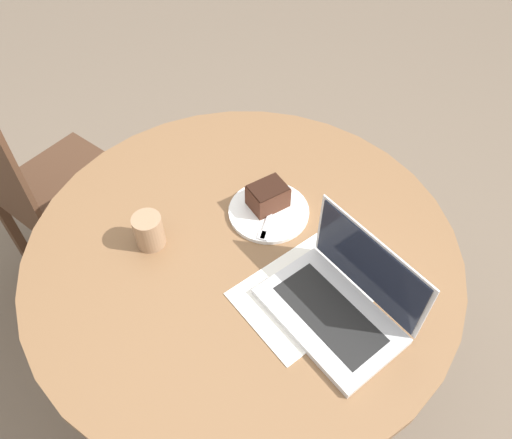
% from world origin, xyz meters
% --- Properties ---
extents(ground_plane, '(12.00, 12.00, 0.00)m').
position_xyz_m(ground_plane, '(0.00, 0.00, 0.00)').
color(ground_plane, '#6B5B4C').
extents(dining_table, '(1.13, 1.13, 0.77)m').
position_xyz_m(dining_table, '(0.00, 0.00, 0.63)').
color(dining_table, brown).
rests_on(dining_table, ground_plane).
extents(chair, '(0.48, 0.48, 0.96)m').
position_xyz_m(chair, '(-0.06, -0.86, 0.50)').
color(chair, '#472D1E').
rests_on(chair, ground_plane).
extents(paper_document, '(0.37, 0.34, 0.00)m').
position_xyz_m(paper_document, '(0.06, 0.20, 0.77)').
color(paper_document, white).
rests_on(paper_document, dining_table).
extents(plate, '(0.22, 0.22, 0.01)m').
position_xyz_m(plate, '(-0.13, 0.01, 0.77)').
color(plate, white).
rests_on(plate, dining_table).
extents(cake_slice, '(0.12, 0.12, 0.07)m').
position_xyz_m(cake_slice, '(-0.15, -0.01, 0.82)').
color(cake_slice, '#472619').
rests_on(cake_slice, plate).
extents(fork, '(0.17, 0.06, 0.00)m').
position_xyz_m(fork, '(-0.10, 0.02, 0.78)').
color(fork, silver).
rests_on(fork, plate).
extents(coffee_glass, '(0.08, 0.08, 0.09)m').
position_xyz_m(coffee_glass, '(0.10, -0.22, 0.82)').
color(coffee_glass, '#997556').
rests_on(coffee_glass, dining_table).
extents(laptop, '(0.32, 0.38, 0.21)m').
position_xyz_m(laptop, '(0.06, 0.29, 0.81)').
color(laptop, silver).
rests_on(laptop, dining_table).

